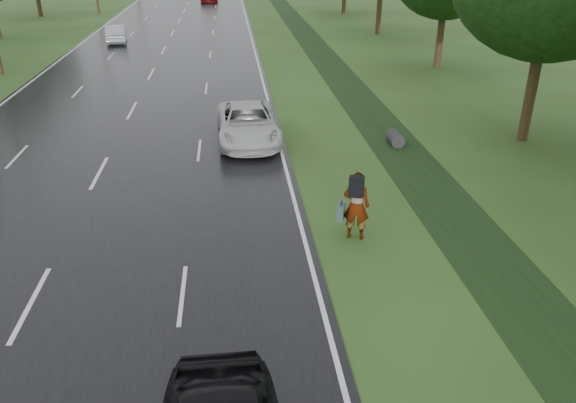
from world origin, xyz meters
The scene contains 9 objects.
ground centered at (0.00, 0.00, 0.00)m, with size 220.00×220.00×0.00m, color #2E4719.
road centered at (0.00, 45.00, 0.02)m, with size 14.00×180.00×0.04m, color black.
edge_stripe_east centered at (6.75, 45.00, 0.04)m, with size 0.12×180.00×0.01m, color silver.
edge_stripe_west centered at (-6.75, 45.00, 0.04)m, with size 0.12×180.00×0.01m, color silver.
center_line centered at (0.00, 45.00, 0.04)m, with size 0.12×180.00×0.01m, color silver.
drainage_ditch centered at (11.50, 18.71, 0.04)m, with size 2.20×120.00×0.56m.
pedestrian centered at (8.17, 2.41, 1.04)m, with size 0.97×0.99×2.01m.
white_pickup centered at (5.50, 10.98, 0.77)m, with size 2.44×5.28×1.47m, color silver.
silver_sedan centered at (-3.99, 35.59, 0.73)m, with size 1.45×4.17×1.37m, color #9C9FA4.
Camera 1 is at (4.87, -11.35, 7.81)m, focal length 35.00 mm.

